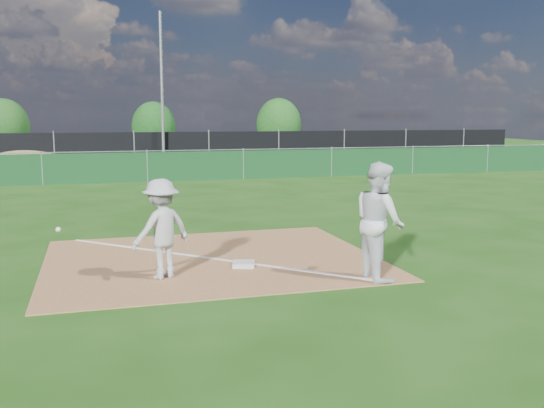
{
  "coord_description": "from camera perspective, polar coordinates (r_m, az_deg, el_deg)",
  "views": [
    {
      "loc": [
        -2.02,
        -9.88,
        2.65
      ],
      "look_at": [
        1.17,
        1.0,
        1.0
      ],
      "focal_mm": 40.0,
      "sensor_mm": 36.0,
      "label": 1
    }
  ],
  "objects": [
    {
      "name": "first_base",
      "position": [
        10.76,
        -2.68,
        -5.66
      ],
      "size": [
        0.47,
        0.47,
        0.08
      ],
      "primitive_type": "cube",
      "rotation": [
        0.0,
        0.0,
        -0.29
      ],
      "color": "silver",
      "rests_on": "infield_dirt"
    },
    {
      "name": "tree_right",
      "position": [
        45.87,
        0.64,
        7.53
      ],
      "size": [
        3.35,
        3.35,
        3.97
      ],
      "color": "#382316",
      "rests_on": "ground"
    },
    {
      "name": "black_fence",
      "position": [
        32.99,
        -12.83,
        5.04
      ],
      "size": [
        46.0,
        0.04,
        1.8
      ],
      "primitive_type": "cube",
      "color": "black",
      "rests_on": "ground"
    },
    {
      "name": "green_fence",
      "position": [
        25.05,
        -11.66,
        3.42
      ],
      "size": [
        44.0,
        0.05,
        1.2
      ],
      "primitive_type": "cube",
      "color": "#0F3819",
      "rests_on": "ground"
    },
    {
      "name": "play_at_first",
      "position": [
        10.0,
        -10.37,
        -2.32
      ],
      "size": [
        2.22,
        1.02,
        1.63
      ],
      "color": "silver",
      "rests_on": "infield_dirt"
    },
    {
      "name": "tree_left",
      "position": [
        42.98,
        -23.92,
        6.64
      ],
      "size": [
        3.18,
        3.18,
        3.78
      ],
      "color": "#382316",
      "rests_on": "ground"
    },
    {
      "name": "tree_mid",
      "position": [
        44.79,
        -11.09,
        7.17
      ],
      "size": [
        3.11,
        3.11,
        3.69
      ],
      "color": "#382316",
      "rests_on": "ground"
    },
    {
      "name": "dirt_mound",
      "position": [
        28.61,
        -22.29,
        3.53
      ],
      "size": [
        3.38,
        2.6,
        1.17
      ],
      "primitive_type": "ellipsoid",
      "color": "olive",
      "rests_on": "ground"
    },
    {
      "name": "foul_line",
      "position": [
        11.38,
        -5.68,
        -5.1
      ],
      "size": [
        5.01,
        5.01,
        0.01
      ],
      "primitive_type": "cube",
      "rotation": [
        0.0,
        0.0,
        0.79
      ],
      "color": "white",
      "rests_on": "infield_dirt"
    },
    {
      "name": "car_left",
      "position": [
        36.87,
        -21.16,
        4.79
      ],
      "size": [
        4.56,
        2.23,
        1.5
      ],
      "primitive_type": "imported",
      "rotation": [
        0.0,
        0.0,
        1.46
      ],
      "color": "#AAADB2",
      "rests_on": "parking_lot"
    },
    {
      "name": "infield_dirt",
      "position": [
        11.38,
        -5.68,
        -5.18
      ],
      "size": [
        6.0,
        5.0,
        0.02
      ],
      "primitive_type": "cube",
      "color": "#94643B",
      "rests_on": "ground"
    },
    {
      "name": "car_right",
      "position": [
        38.11,
        -6.33,
        5.25
      ],
      "size": [
        4.82,
        3.11,
        1.3
      ],
      "primitive_type": "imported",
      "rotation": [
        0.0,
        0.0,
        1.88
      ],
      "color": "black",
      "rests_on": "parking_lot"
    },
    {
      "name": "ground",
      "position": [
        20.16,
        -10.43,
        0.59
      ],
      "size": [
        90.0,
        90.0,
        0.0
      ],
      "primitive_type": "plane",
      "color": "#1A450E",
      "rests_on": "ground"
    },
    {
      "name": "car_mid",
      "position": [
        37.08,
        -13.91,
        5.24
      ],
      "size": [
        5.29,
        3.17,
        1.65
      ],
      "primitive_type": "imported",
      "rotation": [
        0.0,
        0.0,
        1.88
      ],
      "color": "black",
      "rests_on": "parking_lot"
    },
    {
      "name": "light_pole",
      "position": [
        32.8,
        -10.32,
        10.52
      ],
      "size": [
        0.16,
        0.16,
        8.0
      ],
      "primitive_type": "cylinder",
      "color": "slate",
      "rests_on": "ground"
    },
    {
      "name": "runner",
      "position": [
        9.99,
        10.06,
        -1.57
      ],
      "size": [
        0.73,
        0.94,
        1.93
      ],
      "primitive_type": "imported",
      "rotation": [
        0.0,
        0.0,
        1.57
      ],
      "color": "silver",
      "rests_on": "ground"
    },
    {
      "name": "parking_lot",
      "position": [
        38.03,
        -13.27,
        4.08
      ],
      "size": [
        46.0,
        9.0,
        0.01
      ],
      "primitive_type": "cube",
      "color": "black",
      "rests_on": "ground"
    }
  ]
}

